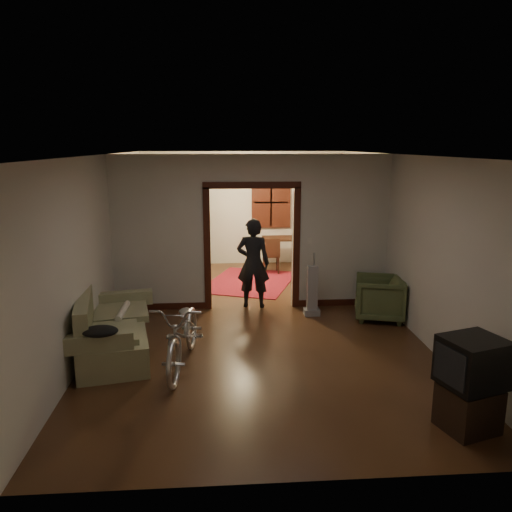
{
  "coord_description": "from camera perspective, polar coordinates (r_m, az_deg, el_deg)",
  "views": [
    {
      "loc": [
        -0.57,
        -8.14,
        2.96
      ],
      "look_at": [
        0.0,
        -0.3,
        1.2
      ],
      "focal_mm": 35.0,
      "sensor_mm": 36.0,
      "label": 1
    }
  ],
  "objects": [
    {
      "name": "crt_tv",
      "position": [
        5.72,
        23.55,
        -11.04
      ],
      "size": [
        0.72,
        0.68,
        0.51
      ],
      "primitive_type": "cube",
      "rotation": [
        0.0,
        0.0,
        0.3
      ],
      "color": "black",
      "rests_on": "tv_stand"
    },
    {
      "name": "tv_stand",
      "position": [
        5.95,
        23.09,
        -15.7
      ],
      "size": [
        0.65,
        0.62,
        0.48
      ],
      "primitive_type": "cube",
      "rotation": [
        0.0,
        0.0,
        0.3
      ],
      "color": "black",
      "rests_on": "floor"
    },
    {
      "name": "far_window",
      "position": [
        12.49,
        1.72,
        6.15
      ],
      "size": [
        0.98,
        0.06,
        1.28
      ],
      "primitive_type": "cube",
      "color": "black",
      "rests_on": "wall_back"
    },
    {
      "name": "desk_chair",
      "position": [
        11.67,
        1.72,
        0.09
      ],
      "size": [
        0.47,
        0.47,
        0.86
      ],
      "primitive_type": "cube",
      "rotation": [
        0.0,
        0.0,
        0.26
      ],
      "color": "black",
      "rests_on": "floor"
    },
    {
      "name": "wall_back",
      "position": [
        12.5,
        -1.51,
        5.46
      ],
      "size": [
        5.0,
        0.02,
        2.8
      ],
      "primitive_type": "cube",
      "color": "beige",
      "rests_on": "floor"
    },
    {
      "name": "wall_right",
      "position": [
        8.83,
        16.26,
        1.95
      ],
      "size": [
        0.02,
        8.5,
        2.8
      ],
      "primitive_type": "cube",
      "color": "beige",
      "rests_on": "floor"
    },
    {
      "name": "vacuum",
      "position": [
        8.85,
        6.43,
        -3.94
      ],
      "size": [
        0.33,
        0.29,
        0.9
      ],
      "primitive_type": "cube",
      "rotation": [
        0.0,
        0.0,
        -0.29
      ],
      "color": "gray",
      "rests_on": "floor"
    },
    {
      "name": "light_switch",
      "position": [
        9.12,
        6.15,
        1.75
      ],
      "size": [
        0.08,
        0.01,
        0.12
      ],
      "primitive_type": "cube",
      "color": "silver",
      "rests_on": "partition_wall"
    },
    {
      "name": "sofa",
      "position": [
        7.51,
        -16.12,
        -7.3
      ],
      "size": [
        1.29,
        2.16,
        0.93
      ],
      "primitive_type": "cube",
      "rotation": [
        0.0,
        0.0,
        0.2
      ],
      "color": "#71744D",
      "rests_on": "floor"
    },
    {
      "name": "locker",
      "position": [
        12.16,
        -7.6,
        2.59
      ],
      "size": [
        0.95,
        0.65,
        1.73
      ],
      "primitive_type": "cube",
      "rotation": [
        0.0,
        0.0,
        0.22
      ],
      "color": "#2D3721",
      "rests_on": "floor"
    },
    {
      "name": "partition_wall",
      "position": [
        9.04,
        -0.48,
        2.69
      ],
      "size": [
        5.0,
        0.14,
        2.8
      ],
      "primitive_type": "cube",
      "color": "beige",
      "rests_on": "floor"
    },
    {
      "name": "floor",
      "position": [
        8.68,
        -0.14,
        -7.32
      ],
      "size": [
        5.0,
        8.5,
        0.01
      ],
      "primitive_type": "cube",
      "color": "#341D10",
      "rests_on": "ground"
    },
    {
      "name": "wall_left",
      "position": [
        8.51,
        -17.2,
        1.49
      ],
      "size": [
        0.02,
        8.5,
        2.8
      ],
      "primitive_type": "cube",
      "color": "beige",
      "rests_on": "floor"
    },
    {
      "name": "person",
      "position": [
        9.15,
        -0.33,
        -0.83
      ],
      "size": [
        0.66,
        0.49,
        1.66
      ],
      "primitive_type": "imported",
      "rotation": [
        0.0,
        0.0,
        2.98
      ],
      "color": "black",
      "rests_on": "floor"
    },
    {
      "name": "bicycle",
      "position": [
        6.85,
        -8.24,
        -8.66
      ],
      "size": [
        0.87,
        1.92,
        0.98
      ],
      "primitive_type": "imported",
      "rotation": [
        0.0,
        0.0,
        -0.12
      ],
      "color": "silver",
      "rests_on": "floor"
    },
    {
      "name": "desk",
      "position": [
        12.1,
        3.21,
        0.31
      ],
      "size": [
        1.07,
        0.65,
        0.76
      ],
      "primitive_type": "cube",
      "rotation": [
        0.0,
        0.0,
        -0.08
      ],
      "color": "black",
      "rests_on": "floor"
    },
    {
      "name": "oriental_rug",
      "position": [
        10.97,
        -0.68,
        -2.97
      ],
      "size": [
        2.35,
        2.67,
        0.02
      ],
      "primitive_type": "cube",
      "rotation": [
        0.0,
        0.0,
        -0.35
      ],
      "color": "maroon",
      "rests_on": "floor"
    },
    {
      "name": "chandelier",
      "position": [
        10.67,
        -1.1,
        9.35
      ],
      "size": [
        0.24,
        0.24,
        0.24
      ],
      "primitive_type": "sphere",
      "color": "#FFE0A5",
      "rests_on": "ceiling"
    },
    {
      "name": "rolled_paper",
      "position": [
        7.75,
        -14.98,
        -6.1
      ],
      "size": [
        0.09,
        0.75,
        0.09
      ],
      "primitive_type": "cylinder",
      "rotation": [
        1.57,
        0.0,
        0.0
      ],
      "color": "beige",
      "rests_on": "sofa"
    },
    {
      "name": "ceiling",
      "position": [
        8.16,
        -0.15,
        11.5
      ],
      "size": [
        5.0,
        8.5,
        0.01
      ],
      "primitive_type": "cube",
      "color": "white",
      "rests_on": "floor"
    },
    {
      "name": "jacket",
      "position": [
        6.6,
        -17.41,
        -8.21
      ],
      "size": [
        0.45,
        0.34,
        0.13
      ],
      "primitive_type": "ellipsoid",
      "color": "black",
      "rests_on": "sofa"
    },
    {
      "name": "armchair",
      "position": [
        8.89,
        13.9,
        -4.67
      ],
      "size": [
        1.0,
        0.98,
        0.75
      ],
      "primitive_type": "imported",
      "rotation": [
        0.0,
        0.0,
        -1.83
      ],
      "color": "#4A5831",
      "rests_on": "floor"
    },
    {
      "name": "door_casing",
      "position": [
        9.1,
        -0.48,
        0.83
      ],
      "size": [
        1.74,
        0.2,
        2.32
      ],
      "primitive_type": "cube",
      "color": "#34130C",
      "rests_on": "floor"
    },
    {
      "name": "globe",
      "position": [
        12.02,
        -7.75,
        7.65
      ],
      "size": [
        0.26,
        0.26,
        0.26
      ],
      "primitive_type": "sphere",
      "color": "#1E5972",
      "rests_on": "locker"
    }
  ]
}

